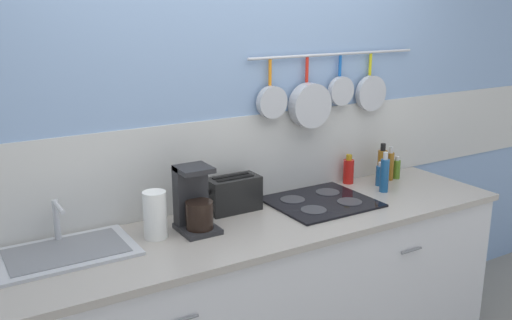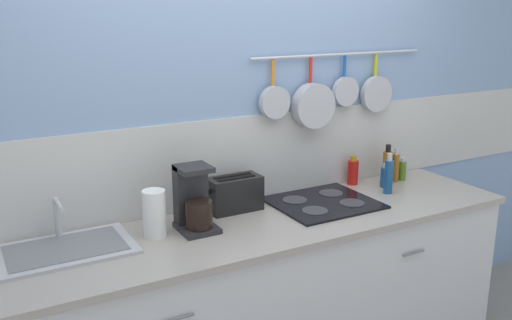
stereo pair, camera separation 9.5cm
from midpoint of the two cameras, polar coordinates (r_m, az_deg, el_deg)
name	(u,v)px [view 1 (the left image)]	position (r m, az deg, el deg)	size (l,w,h in m)	color
wall_back	(237,136)	(3.07, -2.80, 2.42)	(7.20, 0.16, 2.60)	#84A3CC
cabinet_base	(273,305)	(3.07, 0.77, -14.32)	(2.59, 0.64, 0.88)	silver
countertop	(273,223)	(2.87, 0.81, -6.35)	(2.63, 0.66, 0.03)	#A59E93
sink_basin	(66,250)	(2.64, -19.48, -8.53)	(0.58, 0.37, 0.20)	#B7BABF
paper_towel_roll	(155,215)	(2.67, -11.07, -5.41)	(0.11, 0.11, 0.22)	white
coffee_maker	(194,204)	(2.73, -7.17, -4.35)	(0.17, 0.20, 0.31)	#262628
toaster	(233,194)	(2.97, -3.21, -3.41)	(0.29, 0.14, 0.19)	black
cooktop	(321,202)	(3.12, 5.65, -4.17)	(0.54, 0.48, 0.01)	black
bottle_sesame_oil	(348,171)	(3.45, 8.46, -1.06)	(0.06, 0.06, 0.18)	red
bottle_vinegar	(384,174)	(3.33, 11.94, -1.42)	(0.05, 0.05, 0.23)	navy
bottle_olive_oil	(380,175)	(3.45, 11.55, -1.50)	(0.05, 0.05, 0.14)	navy
bottle_hot_sauce	(382,165)	(3.52, 11.74, -0.47)	(0.06, 0.06, 0.24)	#8C5919
bottle_dish_soap	(390,165)	(3.56, 12.52, -0.53)	(0.04, 0.04, 0.21)	#8C5919
bottle_cooking_wine	(397,169)	(3.61, 13.16, -0.86)	(0.05, 0.05, 0.14)	#4C721E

